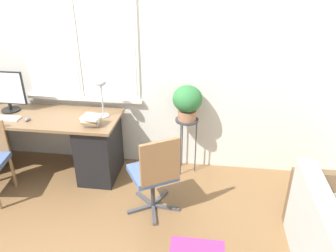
{
  "coord_description": "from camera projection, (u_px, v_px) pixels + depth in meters",
  "views": [
    {
      "loc": [
        1.44,
        -2.82,
        2.3
      ],
      "look_at": [
        1.05,
        0.16,
        0.79
      ],
      "focal_mm": 35.0,
      "sensor_mm": 36.0,
      "label": 1
    }
  ],
  "objects": [
    {
      "name": "wall_back_with_window",
      "position": [
        84.0,
        55.0,
        3.75
      ],
      "size": [
        9.0,
        0.12,
        2.7
      ],
      "color": "silver",
      "rests_on": "ground_plane"
    },
    {
      "name": "desk",
      "position": [
        36.0,
        142.0,
        3.88
      ],
      "size": [
        2.04,
        0.66,
        0.74
      ],
      "color": "brown",
      "rests_on": "ground_plane"
    },
    {
      "name": "book_stack",
      "position": [
        91.0,
        120.0,
        3.47
      ],
      "size": [
        0.22,
        0.19,
        0.11
      ],
      "color": "white",
      "rests_on": "desk"
    },
    {
      "name": "monitor",
      "position": [
        7.0,
        91.0,
        3.73
      ],
      "size": [
        0.43,
        0.21,
        0.48
      ],
      "color": "black",
      "rests_on": "desk"
    },
    {
      "name": "plant_stand",
      "position": [
        187.0,
        126.0,
        3.77
      ],
      "size": [
        0.27,
        0.27,
        0.7
      ],
      "color": "#333338",
      "rests_on": "ground_plane"
    },
    {
      "name": "desk_lamp",
      "position": [
        101.0,
        89.0,
        3.56
      ],
      "size": [
        0.13,
        0.13,
        0.44
      ],
      "color": "#ADADB2",
      "rests_on": "desk"
    },
    {
      "name": "keyboard",
      "position": [
        3.0,
        118.0,
        3.64
      ],
      "size": [
        0.38,
        0.12,
        0.02
      ],
      "color": "silver",
      "rests_on": "desk"
    },
    {
      "name": "office_chair_swivel",
      "position": [
        155.0,
        173.0,
        3.17
      ],
      "size": [
        0.57,
        0.58,
        0.89
      ],
      "rotation": [
        0.0,
        0.0,
        3.68
      ],
      "color": "#47474C",
      "rests_on": "ground_plane"
    },
    {
      "name": "mouse",
      "position": [
        27.0,
        119.0,
        3.59
      ],
      "size": [
        0.05,
        0.08,
        0.04
      ],
      "color": "slate",
      "rests_on": "desk"
    },
    {
      "name": "ground_plane",
      "position": [
        74.0,
        190.0,
        3.7
      ],
      "size": [
        14.0,
        14.0,
        0.0
      ],
      "primitive_type": "plane",
      "color": "brown"
    },
    {
      "name": "potted_plant",
      "position": [
        187.0,
        101.0,
        3.63
      ],
      "size": [
        0.33,
        0.33,
        0.4
      ],
      "color": "#9E6B4C",
      "rests_on": "plant_stand"
    }
  ]
}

